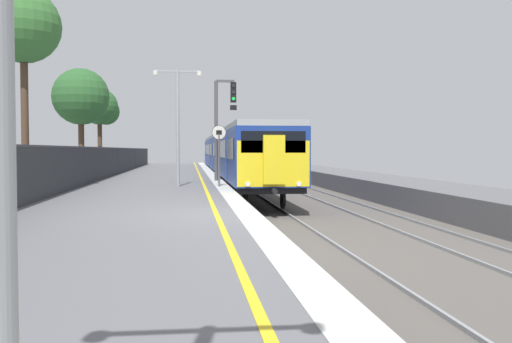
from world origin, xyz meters
TOP-DOWN VIEW (x-y plane):
  - ground at (2.64, 0.00)m, footprint 17.40×110.00m
  - commuter_train_at_platform at (2.10, 27.31)m, footprint 2.83×40.73m
  - signal_gantry at (0.62, 14.66)m, footprint 1.10×0.24m
  - speed_limit_sign at (0.25, 10.14)m, footprint 0.59×0.08m
  - platform_lamp_mid at (-1.45, 10.45)m, footprint 2.00×0.20m
  - background_tree_left at (-7.29, 9.27)m, footprint 2.83×2.83m
  - background_tree_centre at (-8.66, 28.22)m, footprint 3.99×3.99m
  - background_tree_right at (-7.87, 33.04)m, footprint 2.96×2.97m

SIDE VIEW (x-z plane):
  - ground at x=2.64m, z-range -1.21..0.00m
  - commuter_train_at_platform at x=2.10m, z-range -0.64..3.17m
  - speed_limit_sign at x=0.25m, z-range 0.36..2.90m
  - platform_lamp_mid at x=-1.45m, z-range 0.49..5.38m
  - signal_gantry at x=0.62m, z-range 0.62..5.59m
  - background_tree_right at x=-7.87m, z-range 1.61..8.01m
  - background_tree_centre at x=-8.66m, z-range 1.54..8.83m
  - background_tree_left at x=-7.29m, z-range 2.31..9.98m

